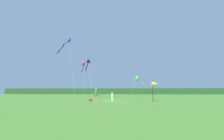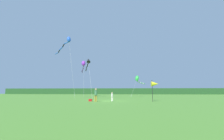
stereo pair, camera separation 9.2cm
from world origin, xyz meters
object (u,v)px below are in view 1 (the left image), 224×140
Objects in this scene: banner_flag_pole at (155,84)px; kite_blue at (66,42)px; kite_black at (88,62)px; kite_purple at (83,64)px; person_child at (112,96)px; cooler_box at (91,100)px; person_adult at (96,94)px; kite_green at (137,79)px.

banner_flag_pole is 0.22× the size of kite_blue.
kite_black is at bearing 43.19° from kite_blue.
banner_flag_pole is at bearing -44.98° from kite_black.
banner_flag_pole is at bearing -48.67° from kite_purple.
cooler_box is at bearing -171.19° from person_child.
person_child is at bearing -60.74° from kite_black.
person_child is 2.94m from cooler_box.
kite_black is (-4.46, 12.50, 6.92)m from person_adult.
banner_flag_pole reaches higher than person_adult.
kite_purple is at bearing 80.00° from kite_blue.
kite_green is at bearing 72.86° from person_child.
kite_black is at bearing 109.65° from person_adult.
person_child is at bearing 8.81° from cooler_box.
kite_black is (-3.66, 12.08, 7.71)m from cooler_box.
person_adult is 14.97m from kite_black.
banner_flag_pole is at bearing -0.29° from cooler_box.
person_adult is 0.14× the size of kite_blue.
person_adult is 1.20m from cooler_box.
person_adult is at bearing -27.48° from cooler_box.
kite_purple is at bearing 110.10° from cooler_box.
person_adult is 19.54m from kite_purple.
cooler_box is at bearing 179.71° from banner_flag_pole.
person_child is 15.15m from kite_black.
kite_green is 0.42× the size of kite_blue.
person_child is at bearing -60.97° from kite_purple.
kite_black is at bearing 119.26° from person_child.
banner_flag_pole is 16.03m from kite_green.
banner_flag_pole is (8.47, -0.04, 2.10)m from cooler_box.
kite_black is (-11.27, -3.76, 3.59)m from kite_green.
kite_blue is (-10.24, 8.14, 10.73)m from person_child.
kite_blue reaches higher than banner_flag_pole.
person_adult is at bearing -112.72° from kite_green.
kite_green is 12.41m from kite_black.
kite_black reaches higher than banner_flag_pole.
kite_blue is at bearing -100.00° from kite_purple.
cooler_box is 0.05× the size of kite_purple.
cooler_box is at bearing -69.90° from kite_purple.
kite_blue is at bearing -136.81° from kite_black.
kite_black is at bearing -161.56° from kite_green.
kite_blue is at bearing 132.31° from person_adult.
kite_green is at bearing 93.11° from banner_flag_pole.
kite_blue is (-3.73, -3.50, 3.54)m from kite_black.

